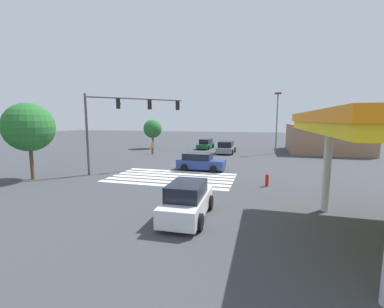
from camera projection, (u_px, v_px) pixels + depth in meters
ground_plane at (192, 165)px, 25.57m from camera, size 142.48×142.48×0.00m
crosswalk_markings at (172, 177)px, 19.88m from camera, size 9.53×5.35×0.01m
traffic_signal_mast at (124, 114)px, 21.68m from camera, size 6.14×6.14×6.49m
car_0 at (206, 144)px, 39.87m from camera, size 2.08×4.78×1.50m
car_1 at (226, 148)px, 34.22m from camera, size 2.24×4.68×1.62m
car_2 at (187, 201)px, 11.66m from camera, size 2.01×4.20×1.65m
car_3 at (200, 162)px, 22.87m from camera, size 4.21×2.16×1.50m
corner_building at (326, 138)px, 35.31m from camera, size 9.58×9.58×3.82m
pedestrian at (152, 147)px, 33.34m from camera, size 0.40×0.42×1.65m
street_light_pole_a at (277, 117)px, 33.24m from camera, size 0.80×0.36×7.91m
tree_corner_a at (153, 129)px, 39.84m from camera, size 2.84×2.84×4.49m
tree_corner_c at (29, 127)px, 18.78m from camera, size 3.56×3.56×5.69m
fire_hydrant at (267, 180)px, 17.24m from camera, size 0.22×0.22×0.86m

